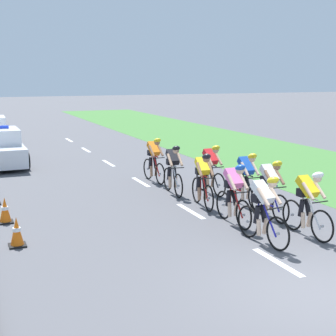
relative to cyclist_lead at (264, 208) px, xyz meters
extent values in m
plane|color=#4C4C51|center=(-0.33, -2.54, -0.79)|extent=(160.00, 160.00, 0.00)
cube|color=#3D7033|center=(6.92, 11.46, -0.78)|extent=(7.00, 60.00, 0.01)
cube|color=white|center=(-0.33, -1.03, -0.78)|extent=(0.14, 1.60, 0.01)
cube|color=white|center=(-0.33, 2.97, -0.78)|extent=(0.14, 1.60, 0.01)
cube|color=white|center=(-0.33, 6.97, -0.78)|extent=(0.14, 1.60, 0.01)
cube|color=white|center=(-0.33, 10.97, -0.78)|extent=(0.14, 1.60, 0.01)
cube|color=white|center=(-0.33, 14.97, -0.78)|extent=(0.14, 1.60, 0.01)
cube|color=white|center=(-0.33, 18.97, -0.78)|extent=(0.14, 1.60, 0.01)
torus|color=black|center=(0.05, -0.47, -0.42)|extent=(0.12, 0.72, 0.72)
cylinder|color=#99999E|center=(0.05, -0.47, -0.42)|extent=(0.07, 0.07, 0.06)
torus|color=black|center=(-0.06, 0.52, -0.42)|extent=(0.12, 0.72, 0.72)
cylinder|color=#99999E|center=(-0.06, 0.52, -0.42)|extent=(0.07, 0.07, 0.06)
cylinder|color=#1E1E99|center=(0.00, -0.03, 0.11)|extent=(0.10, 0.55, 0.04)
cylinder|color=#1E1E99|center=(0.02, -0.20, -0.21)|extent=(0.09, 0.48, 0.63)
cylinder|color=#1E1E99|center=(-0.02, 0.17, -0.19)|extent=(0.04, 0.04, 0.65)
cylinder|color=black|center=(0.04, -0.38, 0.09)|extent=(0.42, 0.07, 0.03)
cube|color=black|center=(-0.02, 0.17, 0.15)|extent=(0.12, 0.23, 0.05)
cube|color=white|center=(-0.01, 0.05, 0.35)|extent=(0.34, 0.57, 0.45)
cube|color=black|center=(-0.02, 0.16, 0.19)|extent=(0.30, 0.23, 0.18)
cylinder|color=black|center=(0.08, 0.12, -0.15)|extent=(0.13, 0.23, 0.40)
cylinder|color=beige|center=(0.09, 0.04, -0.41)|extent=(0.11, 0.16, 0.36)
cylinder|color=black|center=(-0.10, 0.10, -0.15)|extent=(0.13, 0.18, 0.40)
cylinder|color=beige|center=(-0.09, 0.02, -0.41)|extent=(0.10, 0.13, 0.36)
cylinder|color=beige|center=(0.18, -0.15, 0.30)|extent=(0.12, 0.41, 0.35)
cylinder|color=beige|center=(-0.14, -0.18, 0.30)|extent=(0.12, 0.41, 0.35)
sphere|color=beige|center=(0.03, -0.25, 0.59)|extent=(0.19, 0.19, 0.19)
ellipsoid|color=yellow|center=(0.03, -0.26, 0.66)|extent=(0.26, 0.34, 0.24)
torus|color=black|center=(1.23, -0.41, -0.42)|extent=(0.08, 0.73, 0.72)
cylinder|color=#99999E|center=(1.23, -0.41, -0.42)|extent=(0.06, 0.06, 0.06)
torus|color=black|center=(1.18, 0.59, -0.42)|extent=(0.08, 0.73, 0.72)
cylinder|color=#99999E|center=(1.18, 0.59, -0.42)|extent=(0.06, 0.06, 0.06)
cylinder|color=silver|center=(1.21, 0.04, 0.11)|extent=(0.06, 0.55, 0.04)
cylinder|color=silver|center=(1.22, -0.13, -0.21)|extent=(0.06, 0.48, 0.63)
cylinder|color=silver|center=(1.20, 0.24, -0.19)|extent=(0.04, 0.04, 0.65)
cylinder|color=black|center=(1.22, -0.31, 0.09)|extent=(0.42, 0.05, 0.03)
cube|color=black|center=(1.20, 0.24, 0.15)|extent=(0.11, 0.22, 0.05)
cube|color=yellow|center=(1.21, 0.12, 0.35)|extent=(0.30, 0.56, 0.45)
cube|color=black|center=(1.20, 0.23, 0.19)|extent=(0.29, 0.21, 0.18)
cylinder|color=black|center=(1.29, 0.18, -0.15)|extent=(0.12, 0.23, 0.40)
cylinder|color=beige|center=(1.30, 0.10, -0.41)|extent=(0.10, 0.16, 0.36)
cylinder|color=black|center=(1.11, 0.18, -0.15)|extent=(0.12, 0.17, 0.40)
cylinder|color=beige|center=(1.12, 0.10, -0.41)|extent=(0.10, 0.13, 0.36)
cylinder|color=beige|center=(1.37, -0.09, 0.30)|extent=(0.09, 0.40, 0.35)
cylinder|color=beige|center=(1.06, -0.11, 0.30)|extent=(0.09, 0.40, 0.35)
sphere|color=beige|center=(1.22, -0.18, 0.59)|extent=(0.19, 0.19, 0.19)
ellipsoid|color=white|center=(1.22, -0.19, 0.66)|extent=(0.24, 0.32, 0.24)
torus|color=black|center=(0.13, 1.01, -0.42)|extent=(0.05, 0.72, 0.72)
cylinder|color=#99999E|center=(0.13, 1.01, -0.42)|extent=(0.06, 0.06, 0.06)
torus|color=black|center=(0.13, 2.01, -0.42)|extent=(0.05, 0.72, 0.72)
cylinder|color=#99999E|center=(0.13, 2.01, -0.42)|extent=(0.06, 0.06, 0.06)
cylinder|color=#B21919|center=(0.13, 1.46, 0.11)|extent=(0.04, 0.55, 0.04)
cylinder|color=#B21919|center=(0.13, 1.29, -0.21)|extent=(0.04, 0.48, 0.63)
cylinder|color=#B21919|center=(0.13, 1.66, -0.19)|extent=(0.04, 0.04, 0.65)
cylinder|color=black|center=(0.13, 1.11, 0.09)|extent=(0.42, 0.03, 0.03)
cube|color=black|center=(0.13, 1.66, 0.15)|extent=(0.10, 0.22, 0.05)
cube|color=pink|center=(0.13, 1.54, 0.35)|extent=(0.28, 0.55, 0.45)
cube|color=black|center=(0.13, 1.65, 0.19)|extent=(0.28, 0.20, 0.18)
cylinder|color=black|center=(0.22, 1.60, -0.15)|extent=(0.11, 0.22, 0.40)
cylinder|color=beige|center=(0.22, 1.52, -0.41)|extent=(0.09, 0.15, 0.36)
cylinder|color=black|center=(0.04, 1.60, -0.15)|extent=(0.11, 0.17, 0.40)
cylinder|color=beige|center=(0.04, 1.52, -0.41)|extent=(0.09, 0.12, 0.36)
cylinder|color=beige|center=(0.29, 1.32, 0.30)|extent=(0.08, 0.40, 0.35)
cylinder|color=beige|center=(-0.03, 1.32, 0.30)|extent=(0.08, 0.40, 0.35)
sphere|color=beige|center=(0.13, 1.24, 0.59)|extent=(0.19, 0.19, 0.19)
ellipsoid|color=blue|center=(0.13, 1.23, 0.66)|extent=(0.23, 0.32, 0.24)
torus|color=black|center=(1.23, 1.12, -0.42)|extent=(0.05, 0.72, 0.72)
cylinder|color=#99999E|center=(1.23, 1.12, -0.42)|extent=(0.06, 0.06, 0.06)
torus|color=black|center=(1.23, 2.12, -0.42)|extent=(0.05, 0.72, 0.72)
cylinder|color=#99999E|center=(1.23, 2.12, -0.42)|extent=(0.06, 0.06, 0.06)
cylinder|color=#1E1E99|center=(1.23, 1.57, 0.11)|extent=(0.04, 0.55, 0.04)
cylinder|color=#1E1E99|center=(1.23, 1.39, -0.21)|extent=(0.04, 0.48, 0.63)
cylinder|color=#1E1E99|center=(1.23, 1.77, -0.19)|extent=(0.04, 0.04, 0.65)
cylinder|color=black|center=(1.23, 1.22, 0.09)|extent=(0.42, 0.03, 0.03)
cube|color=black|center=(1.23, 1.77, 0.15)|extent=(0.10, 0.22, 0.05)
cube|color=white|center=(1.23, 1.64, 0.35)|extent=(0.28, 0.55, 0.45)
cube|color=black|center=(1.23, 1.76, 0.19)|extent=(0.28, 0.20, 0.18)
cylinder|color=black|center=(1.32, 1.71, -0.15)|extent=(0.11, 0.22, 0.40)
cylinder|color=#9E7051|center=(1.32, 1.63, -0.41)|extent=(0.09, 0.15, 0.36)
cylinder|color=black|center=(1.14, 1.71, -0.15)|extent=(0.11, 0.17, 0.40)
cylinder|color=#9E7051|center=(1.14, 1.63, -0.41)|extent=(0.09, 0.12, 0.36)
cylinder|color=#9E7051|center=(1.39, 1.43, 0.30)|extent=(0.08, 0.40, 0.35)
cylinder|color=#9E7051|center=(1.07, 1.43, 0.30)|extent=(0.08, 0.40, 0.35)
sphere|color=#9E7051|center=(1.23, 1.34, 0.59)|extent=(0.19, 0.19, 0.19)
ellipsoid|color=yellow|center=(1.23, 1.33, 0.66)|extent=(0.23, 0.31, 0.24)
torus|color=black|center=(0.11, 2.76, -0.42)|extent=(0.13, 0.72, 0.72)
cylinder|color=#99999E|center=(0.11, 2.76, -0.42)|extent=(0.07, 0.07, 0.06)
torus|color=black|center=(0.22, 3.76, -0.42)|extent=(0.13, 0.72, 0.72)
cylinder|color=#99999E|center=(0.22, 3.76, -0.42)|extent=(0.07, 0.07, 0.06)
cylinder|color=#B21919|center=(0.16, 3.21, 0.11)|extent=(0.10, 0.55, 0.04)
cylinder|color=#B21919|center=(0.14, 3.04, -0.21)|extent=(0.10, 0.48, 0.63)
cylinder|color=#B21919|center=(0.18, 3.41, -0.19)|extent=(0.04, 0.04, 0.65)
cylinder|color=black|center=(0.12, 2.86, 0.09)|extent=(0.42, 0.08, 0.03)
cube|color=black|center=(0.18, 3.41, 0.15)|extent=(0.12, 0.23, 0.05)
cube|color=yellow|center=(0.17, 3.29, 0.35)|extent=(0.34, 0.58, 0.44)
cube|color=black|center=(0.18, 3.40, 0.19)|extent=(0.30, 0.23, 0.18)
cylinder|color=black|center=(0.26, 3.34, -0.15)|extent=(0.14, 0.23, 0.40)
cylinder|color=#9E7051|center=(0.25, 3.26, -0.41)|extent=(0.11, 0.16, 0.36)
cylinder|color=black|center=(0.09, 3.36, -0.15)|extent=(0.13, 0.18, 0.40)
cylinder|color=#9E7051|center=(0.08, 3.28, -0.41)|extent=(0.10, 0.13, 0.36)
cylinder|color=#9E7051|center=(0.30, 3.05, 0.30)|extent=(0.12, 0.41, 0.35)
cylinder|color=#9E7051|center=(-0.02, 3.09, 0.30)|extent=(0.12, 0.41, 0.35)
sphere|color=#9E7051|center=(0.13, 2.99, 0.59)|extent=(0.19, 0.19, 0.19)
ellipsoid|color=black|center=(0.13, 2.98, 0.66)|extent=(0.27, 0.34, 0.24)
torus|color=black|center=(1.29, 2.35, -0.42)|extent=(0.05, 0.72, 0.72)
cylinder|color=#99999E|center=(1.29, 2.35, -0.42)|extent=(0.06, 0.06, 0.06)
torus|color=black|center=(1.30, 3.35, -0.42)|extent=(0.05, 0.72, 0.72)
cylinder|color=#99999E|center=(1.30, 3.35, -0.42)|extent=(0.06, 0.06, 0.06)
cylinder|color=black|center=(1.29, 2.80, 0.11)|extent=(0.04, 0.55, 0.04)
cylinder|color=black|center=(1.29, 2.63, -0.21)|extent=(0.04, 0.48, 0.63)
cylinder|color=black|center=(1.29, 3.00, -0.19)|extent=(0.04, 0.04, 0.65)
cylinder|color=black|center=(1.29, 2.45, 0.09)|extent=(0.42, 0.03, 0.03)
cube|color=black|center=(1.29, 3.00, 0.15)|extent=(0.10, 0.22, 0.05)
cube|color=blue|center=(1.29, 2.88, 0.35)|extent=(0.28, 0.55, 0.46)
cube|color=black|center=(1.29, 2.99, 0.19)|extent=(0.28, 0.20, 0.18)
cylinder|color=black|center=(1.38, 2.94, -0.15)|extent=(0.11, 0.22, 0.40)
cylinder|color=beige|center=(1.38, 2.86, -0.41)|extent=(0.09, 0.15, 0.36)
cylinder|color=black|center=(1.20, 2.94, -0.15)|extent=(0.11, 0.17, 0.40)
cylinder|color=beige|center=(1.20, 2.86, -0.41)|extent=(0.09, 0.12, 0.36)
cylinder|color=beige|center=(1.45, 2.66, 0.30)|extent=(0.08, 0.40, 0.35)
cylinder|color=beige|center=(1.13, 2.67, 0.30)|extent=(0.08, 0.40, 0.35)
sphere|color=beige|center=(1.29, 2.58, 0.59)|extent=(0.19, 0.19, 0.19)
ellipsoid|color=yellow|center=(1.29, 2.57, 0.66)|extent=(0.23, 0.32, 0.24)
torus|color=black|center=(-0.03, 4.46, -0.42)|extent=(0.09, 0.73, 0.72)
cylinder|color=#99999E|center=(-0.03, 4.46, -0.42)|extent=(0.06, 0.06, 0.06)
torus|color=black|center=(0.04, 5.46, -0.42)|extent=(0.09, 0.73, 0.72)
cylinder|color=#99999E|center=(0.04, 5.46, -0.42)|extent=(0.06, 0.06, 0.06)
cylinder|color=white|center=(0.00, 4.91, 0.11)|extent=(0.07, 0.55, 0.04)
cylinder|color=white|center=(-0.01, 4.74, -0.21)|extent=(0.07, 0.48, 0.63)
cylinder|color=white|center=(0.01, 5.11, -0.19)|extent=(0.04, 0.04, 0.65)
cylinder|color=black|center=(-0.02, 4.56, 0.09)|extent=(0.42, 0.06, 0.03)
cube|color=black|center=(0.01, 5.11, 0.15)|extent=(0.11, 0.23, 0.05)
cube|color=black|center=(0.01, 4.99, 0.35)|extent=(0.32, 0.57, 0.44)
cube|color=black|center=(0.01, 5.10, 0.19)|extent=(0.29, 0.22, 0.18)
cylinder|color=black|center=(0.10, 5.05, -0.15)|extent=(0.12, 0.23, 0.40)
cylinder|color=tan|center=(0.09, 4.97, -0.41)|extent=(0.10, 0.16, 0.36)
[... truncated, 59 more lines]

